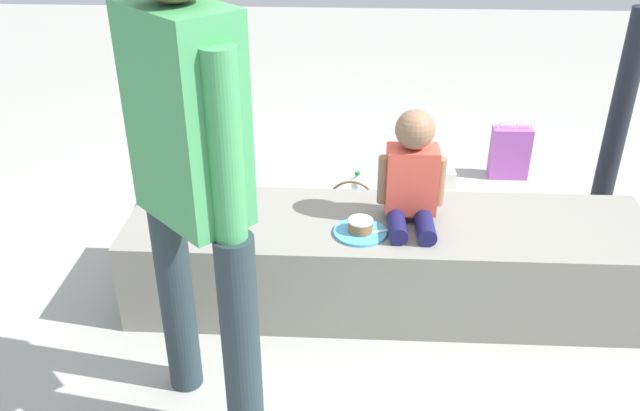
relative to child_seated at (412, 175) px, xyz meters
name	(u,v)px	position (x,y,z in m)	size (l,w,h in m)	color
ground_plane	(384,298)	(-0.08, -0.02, -0.62)	(12.00, 12.00, 0.00)	#A2A29A
concrete_ledge	(387,261)	(-0.08, -0.02, -0.42)	(2.22, 0.57, 0.40)	gray
child_seated	(412,175)	(0.00, 0.00, 0.00)	(0.28, 0.32, 0.48)	#18184C
adult_standing	(189,151)	(-0.72, -0.71, 0.41)	(0.40, 0.39, 1.71)	#253339
cake_plate	(360,229)	(-0.21, -0.12, -0.19)	(0.22, 0.22, 0.07)	#4CA5D8
gift_bag	(510,153)	(0.71, 1.27, -0.46)	(0.23, 0.10, 0.37)	#B259BF
railing_post	(613,146)	(1.11, 0.79, -0.19)	(0.36, 0.36, 1.14)	black
water_bottle_near_gift	(357,189)	(-0.21, 0.88, -0.53)	(0.06, 0.06, 0.20)	silver
cake_box_white	(429,172)	(0.22, 1.21, -0.57)	(0.27, 0.29, 0.10)	white
handbag_black_leather	(204,185)	(-1.06, 0.80, -0.48)	(0.31, 0.15, 0.38)	black
handbag_brown_canvas	(351,218)	(-0.25, 0.50, -0.50)	(0.32, 0.12, 0.33)	brown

